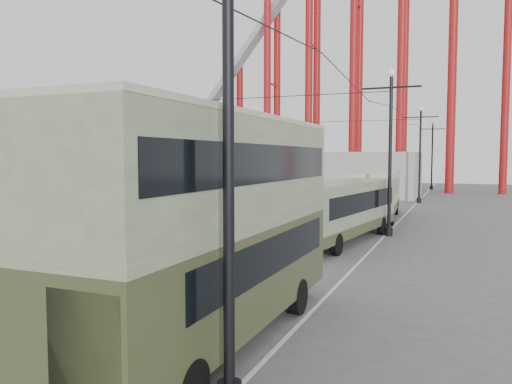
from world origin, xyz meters
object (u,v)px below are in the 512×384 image
at_px(single_decker_green, 342,208).
at_px(single_decker_cream, 376,192).
at_px(pedestrian, 163,261).
at_px(double_decker_bus, 216,217).

distance_m(single_decker_green, single_decker_cream, 10.71).
bearing_deg(single_decker_green, pedestrian, -100.21).
xyz_separation_m(single_decker_green, pedestrian, (-3.72, -11.39, -0.92)).
distance_m(double_decker_bus, pedestrian, 6.18).
bearing_deg(double_decker_bus, single_decker_green, 91.77).
relative_size(double_decker_bus, single_decker_cream, 0.90).
bearing_deg(pedestrian, single_decker_cream, -136.50).
bearing_deg(double_decker_bus, single_decker_cream, 90.85).
distance_m(single_decker_cream, pedestrian, 22.45).
distance_m(single_decker_green, pedestrian, 12.01).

